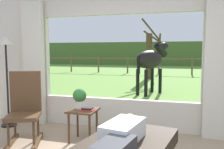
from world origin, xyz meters
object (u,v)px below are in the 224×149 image
Objects in this scene: reclining_person at (119,138)px; horse at (151,60)px; side_table at (83,115)px; rocking_chair at (25,108)px; floor_lamp_left at (6,53)px; pasture_tree at (150,54)px; potted_plant at (80,97)px; book_stack at (87,109)px.

horse is (-0.23, 5.51, 0.63)m from reclining_person.
rocking_chair is at bearing -164.33° from side_table.
pasture_tree is (1.78, 8.48, -0.10)m from floor_lamp_left.
horse is at bearing -83.33° from pasture_tree.
horse reaches higher than side_table.
reclining_person is at bearing -59.81° from horse.
floor_lamp_left is at bearing 162.37° from reclining_person.
horse reaches higher than potted_plant.
rocking_chair is 0.37× the size of pasture_tree.
floor_lamp_left is 0.57× the size of pasture_tree.
rocking_chair reaches higher than potted_plant.
potted_plant is at bearing -1.51° from rocking_chair.
side_table is at bearing 150.59° from book_stack.
pasture_tree reaches higher than potted_plant.
rocking_chair is 2.15× the size of side_table.
reclining_person is at bearing -47.63° from rocking_chair.
book_stack is 2.02m from floor_lamp_left.
pasture_tree is at bearing 88.86° from potted_plant.
reclining_person is 2.75× the size of side_table.
floor_lamp_left is at bearing 120.31° from rocking_chair.
reclining_person is 3.03m from floor_lamp_left.
pasture_tree is (-0.75, 9.90, 0.78)m from reclining_person.
reclining_person is 7.13× the size of book_stack.
potted_plant is at bearing 143.13° from side_table.
horse is 0.58× the size of pasture_tree.
book_stack is at bearing -32.99° from potted_plant.
rocking_chair is at bearing -37.21° from floor_lamp_left.
horse is at bearing 82.23° from side_table.
side_table is 0.29m from potted_plant.
horse is (2.30, 4.09, -0.24)m from floor_lamp_left.
floor_lamp_left reaches higher than reclining_person.
book_stack is at bearing -11.23° from rocking_chair.
pasture_tree is at bearing 89.99° from book_stack.
side_table is 4.56m from horse.
reclining_person is 1.28× the size of rocking_chair.
potted_plant is 0.26m from book_stack.
book_stack is (0.17, -0.11, -0.16)m from potted_plant.
book_stack is at bearing -13.16° from floor_lamp_left.
potted_plant is at bearing 141.21° from reclining_person.
rocking_chair is at bearing -168.75° from book_stack.
rocking_chair is (-1.72, 0.81, 0.02)m from reclining_person.
potted_plant is (0.80, 0.31, 0.16)m from rocking_chair.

